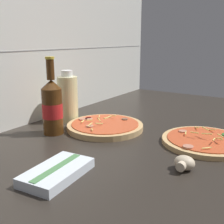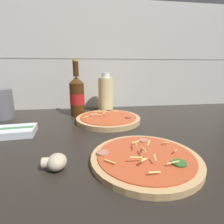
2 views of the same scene
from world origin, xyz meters
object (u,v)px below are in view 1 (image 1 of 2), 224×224
object	(u,v)px
oil_bottle	(68,98)
dish_towel	(57,172)
pizza_far	(105,126)
mushroom_left	(184,163)
beer_bottle	(52,106)
pizza_near	(206,141)

from	to	relation	value
oil_bottle	dish_towel	size ratio (longest dim) A/B	1.09
dish_towel	oil_bottle	bearing A→B (deg)	38.05
pizza_far	mushroom_left	size ratio (longest dim) A/B	5.00
beer_bottle	oil_bottle	distance (cm)	15.61
beer_bottle	mushroom_left	size ratio (longest dim) A/B	4.78
dish_towel	pizza_far	bearing A→B (deg)	16.81
pizza_far	beer_bottle	size ratio (longest dim) A/B	1.05
pizza_near	mushroom_left	xyz separation A→B (cm)	(-21.30, -0.31, 0.94)
oil_bottle	dish_towel	distance (cm)	47.87
oil_bottle	pizza_far	bearing A→B (deg)	-92.99
beer_bottle	dish_towel	distance (cm)	33.56
beer_bottle	mushroom_left	distance (cm)	47.93
mushroom_left	dish_towel	world-z (taller)	mushroom_left
beer_bottle	pizza_near	bearing A→B (deg)	-68.57
pizza_far	dish_towel	world-z (taller)	pizza_far
pizza_near	mushroom_left	size ratio (longest dim) A/B	4.92
pizza_far	mushroom_left	world-z (taller)	pizza_far
pizza_near	pizza_far	distance (cm)	34.96
mushroom_left	beer_bottle	bearing A→B (deg)	86.49
pizza_near	mushroom_left	world-z (taller)	pizza_near
pizza_near	beer_bottle	size ratio (longest dim) A/B	1.03
mushroom_left	pizza_far	bearing A→B (deg)	64.83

